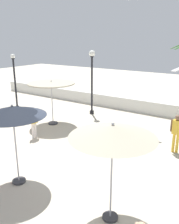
% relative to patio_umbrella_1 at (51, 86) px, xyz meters
% --- Properties ---
extents(ground_plane, '(56.00, 56.00, 0.00)m').
position_rel_patio_umbrella_1_xyz_m(ground_plane, '(3.01, -3.69, -2.23)').
color(ground_plane, beige).
extents(boundary_wall, '(25.20, 0.30, 0.86)m').
position_rel_patio_umbrella_1_xyz_m(boundary_wall, '(3.01, 4.92, -1.80)').
color(boundary_wall, silver).
rests_on(boundary_wall, ground_plane).
extents(patio_umbrella_1, '(2.60, 2.60, 2.53)m').
position_rel_patio_umbrella_1_xyz_m(patio_umbrella_1, '(0.00, 0.00, 0.00)').
color(patio_umbrella_1, '#333338').
rests_on(patio_umbrella_1, ground_plane).
extents(patio_umbrella_4, '(2.24, 2.24, 2.81)m').
position_rel_patio_umbrella_1_xyz_m(patio_umbrella_4, '(6.55, -4.92, 0.33)').
color(patio_umbrella_4, '#333338').
rests_on(patio_umbrella_4, ground_plane).
extents(patio_umbrella_5, '(2.15, 2.15, 2.79)m').
position_rel_patio_umbrella_1_xyz_m(patio_umbrella_5, '(3.06, -5.13, 0.31)').
color(patio_umbrella_5, '#333338').
rests_on(patio_umbrella_5, ground_plane).
extents(lamp_post_0, '(0.39, 0.39, 4.06)m').
position_rel_patio_umbrella_1_xyz_m(lamp_post_0, '(0.78, 2.90, 0.34)').
color(lamp_post_0, black).
rests_on(lamp_post_0, ground_plane).
extents(lamp_post_1, '(0.30, 0.30, 3.76)m').
position_rel_patio_umbrella_1_xyz_m(lamp_post_1, '(-4.20, 0.94, -0.18)').
color(lamp_post_1, black).
rests_on(lamp_post_1, ground_plane).
extents(guest_0, '(0.27, 0.56, 1.52)m').
position_rel_patio_umbrella_1_xyz_m(guest_0, '(0.60, -2.03, -1.32)').
color(guest_0, silver).
rests_on(guest_0, ground_plane).
extents(guest_1, '(0.56, 0.24, 1.70)m').
position_rel_patio_umbrella_1_xyz_m(guest_1, '(6.88, 0.21, -1.19)').
color(guest_1, gold).
rests_on(guest_1, ground_plane).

